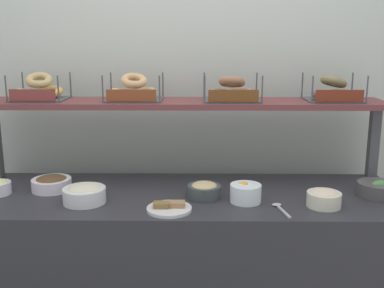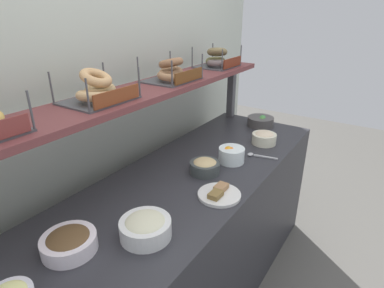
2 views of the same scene
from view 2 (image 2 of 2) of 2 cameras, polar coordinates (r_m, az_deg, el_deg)
name	(u,v)px [view 2 (image 2 of 2)]	position (r m, az deg, el deg)	size (l,w,h in m)	color
back_wall	(104,97)	(1.86, -15.60, 8.20)	(3.38, 0.06, 2.40)	beige
deli_counter	(186,243)	(1.89, -1.16, -17.47)	(2.18, 0.70, 0.85)	#2D2D33
shelf_riser_right	(231,92)	(2.53, 7.11, 9.29)	(0.05, 0.05, 0.40)	#4C4C51
upper_shelf	(141,92)	(1.65, -9.25, 9.18)	(2.14, 0.32, 0.03)	brown
bowl_fruit_salad	(231,154)	(1.80, 7.09, -1.88)	(0.15, 0.15, 0.09)	white
bowl_potato_salad	(264,138)	(2.09, 12.90, 1.15)	(0.16, 0.16, 0.08)	#E8E4C5
bowl_veggie_mix	(261,121)	(2.40, 12.31, 4.03)	(0.19, 0.19, 0.08)	#4D4948
bowl_hummus	(205,166)	(1.68, 2.33, -4.01)	(0.16, 0.16, 0.08)	#414847
bowl_scallion_spread	(145,227)	(1.26, -8.41, -14.58)	(0.20, 0.20, 0.09)	white
bowl_chocolate_spread	(69,242)	(1.27, -21.36, -16.16)	(0.20, 0.20, 0.08)	white
serving_plate_white	(219,194)	(1.50, 4.91, -8.98)	(0.20, 0.20, 0.04)	white
serving_spoon_near_plate	(257,155)	(1.91, 11.68, -2.04)	(0.06, 0.17, 0.01)	#B7B7BC
bagel_basket_plain	(98,90)	(1.46, -16.67, 9.27)	(0.30, 0.26, 0.15)	#4C4C51
bagel_basket_everything	(171,72)	(1.82, -3.73, 12.79)	(0.30, 0.25, 0.14)	#4C4C51
bagel_basket_poppy	(217,60)	(2.27, 4.57, 14.88)	(0.29, 0.25, 0.14)	#4C4C51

